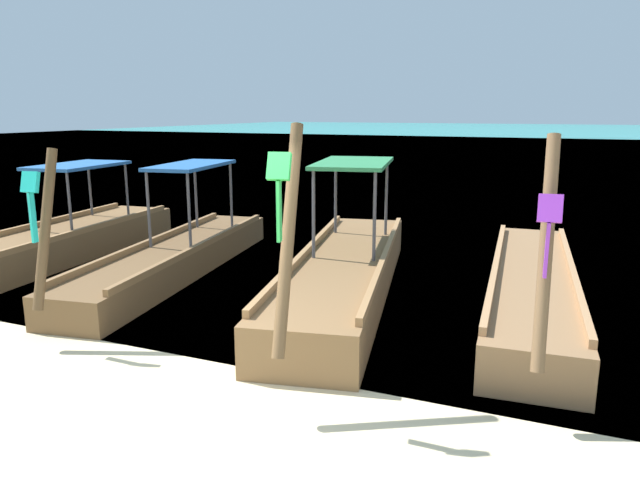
{
  "coord_description": "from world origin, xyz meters",
  "views": [
    {
      "loc": [
        3.02,
        -3.72,
        2.79
      ],
      "look_at": [
        0.0,
        3.53,
        1.04
      ],
      "focal_mm": 33.03,
      "sensor_mm": 36.0,
      "label": 1
    }
  ],
  "objects_px": {
    "longtail_boat_turquoise_ribbon": "(175,256)",
    "longtail_boat_green_ribbon": "(345,272)",
    "longtail_boat_yellow_ribbon": "(59,242)",
    "longtail_boat_violet_ribbon": "(532,287)"
  },
  "relations": [
    {
      "from": "longtail_boat_turquoise_ribbon",
      "to": "longtail_boat_green_ribbon",
      "type": "distance_m",
      "value": 3.13
    },
    {
      "from": "longtail_boat_yellow_ribbon",
      "to": "longtail_boat_violet_ribbon",
      "type": "xyz_separation_m",
      "value": [
        8.47,
        0.52,
        -0.05
      ]
    },
    {
      "from": "longtail_boat_turquoise_ribbon",
      "to": "longtail_boat_violet_ribbon",
      "type": "height_order",
      "value": "longtail_boat_violet_ribbon"
    },
    {
      "from": "longtail_boat_turquoise_ribbon",
      "to": "longtail_boat_green_ribbon",
      "type": "relative_size",
      "value": 0.92
    },
    {
      "from": "longtail_boat_yellow_ribbon",
      "to": "longtail_boat_turquoise_ribbon",
      "type": "relative_size",
      "value": 0.99
    },
    {
      "from": "longtail_boat_yellow_ribbon",
      "to": "longtail_boat_green_ribbon",
      "type": "bearing_deg",
      "value": 0.3
    },
    {
      "from": "longtail_boat_turquoise_ribbon",
      "to": "longtail_boat_green_ribbon",
      "type": "xyz_separation_m",
      "value": [
        3.13,
        0.01,
        0.05
      ]
    },
    {
      "from": "longtail_boat_violet_ribbon",
      "to": "longtail_boat_turquoise_ribbon",
      "type": "bearing_deg",
      "value": -175.07
    },
    {
      "from": "longtail_boat_yellow_ribbon",
      "to": "longtail_boat_violet_ribbon",
      "type": "relative_size",
      "value": 0.96
    },
    {
      "from": "longtail_boat_yellow_ribbon",
      "to": "longtail_boat_turquoise_ribbon",
      "type": "xyz_separation_m",
      "value": [
        2.66,
        0.02,
        -0.02
      ]
    }
  ]
}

